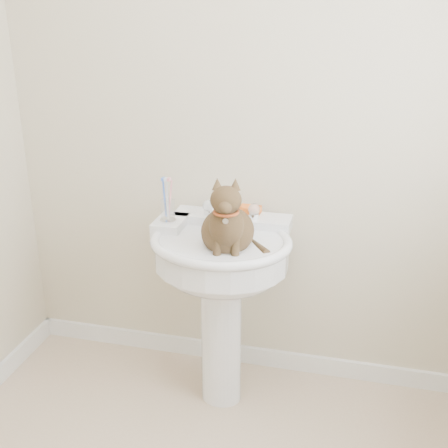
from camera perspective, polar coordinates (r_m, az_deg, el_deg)
The scene contains 7 objects.
wall_back at distance 2.39m, azimuth 2.87°, elevation 11.58°, with size 2.20×0.00×2.50m, color beige, non-canonical shape.
baseboard_back at distance 2.85m, azimuth 2.37°, elevation -13.11°, with size 2.20×0.02×0.09m, color white.
pedestal_sink at distance 2.32m, azimuth -0.32°, elevation -4.67°, with size 0.59×0.58×0.81m.
faucet at distance 2.36m, azimuth 0.60°, elevation 1.52°, with size 0.28×0.12×0.14m.
soap_bar at distance 2.43m, azimuth 2.70°, elevation 1.47°, with size 0.09×0.06×0.03m, color orange.
toothbrush_cup at distance 2.34m, azimuth -5.73°, elevation 1.42°, with size 0.07×0.07×0.18m.
cat at distance 2.16m, azimuth 0.32°, elevation -0.28°, with size 0.23×0.29×0.42m.
Camera 1 is at (0.45, -1.21, 1.66)m, focal length 45.00 mm.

